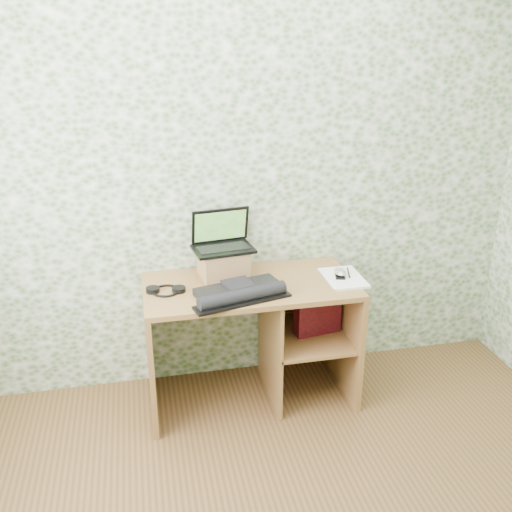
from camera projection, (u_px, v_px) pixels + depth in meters
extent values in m
plane|color=silver|center=(239.00, 176.00, 3.31)|extent=(3.50, 0.00, 3.50)
cube|color=brown|center=(250.00, 286.00, 3.24)|extent=(1.20, 0.60, 0.03)
cube|color=brown|center=(150.00, 355.00, 3.26)|extent=(0.03, 0.60, 0.72)
cube|color=brown|center=(344.00, 333.00, 3.49)|extent=(0.03, 0.60, 0.72)
cube|color=brown|center=(270.00, 342.00, 3.40)|extent=(0.02, 0.56, 0.72)
cube|color=brown|center=(307.00, 335.00, 3.44)|extent=(0.46, 0.56, 0.02)
cube|color=brown|center=(295.00, 316.00, 3.71)|extent=(0.48, 0.02, 0.72)
cube|color=#8E603F|center=(223.00, 263.00, 3.31)|extent=(0.29, 0.26, 0.16)
cube|color=black|center=(223.00, 249.00, 3.27)|extent=(0.37, 0.27, 0.02)
cube|color=black|center=(223.00, 248.00, 3.26)|extent=(0.31, 0.16, 0.00)
cube|color=black|center=(220.00, 225.00, 3.32)|extent=(0.34, 0.10, 0.21)
cube|color=#225A19|center=(220.00, 226.00, 3.31)|extent=(0.31, 0.08, 0.18)
cube|color=black|center=(238.00, 289.00, 3.12)|extent=(0.50, 0.28, 0.04)
cube|color=black|center=(238.00, 287.00, 3.11)|extent=(0.18, 0.18, 0.06)
cylinder|color=black|center=(243.00, 296.00, 3.00)|extent=(0.50, 0.19, 0.07)
cube|color=black|center=(243.00, 301.00, 3.01)|extent=(0.55, 0.24, 0.01)
torus|color=black|center=(166.00, 291.00, 3.13)|extent=(0.18, 0.18, 0.01)
cylinder|color=black|center=(153.00, 290.00, 3.12)|extent=(0.08, 0.08, 0.03)
cylinder|color=black|center=(179.00, 289.00, 3.13)|extent=(0.08, 0.08, 0.03)
cube|color=white|center=(343.00, 278.00, 3.29)|extent=(0.22, 0.31, 0.01)
ellipsoid|color=#B6B6B8|center=(340.00, 274.00, 3.28)|extent=(0.09, 0.12, 0.03)
cylinder|color=black|center=(348.00, 273.00, 3.33)|extent=(0.04, 0.14, 0.01)
cube|color=maroon|center=(318.00, 307.00, 3.38)|extent=(0.29, 0.13, 0.33)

